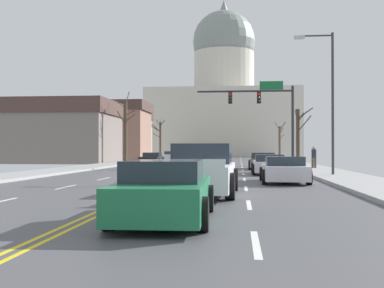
% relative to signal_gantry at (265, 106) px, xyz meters
% --- Properties ---
extents(ground, '(20.00, 180.00, 0.20)m').
position_rel_signal_gantry_xyz_m(ground, '(-5.40, -12.68, -5.02)').
color(ground, '#4C4C51').
extents(signal_gantry, '(7.91, 0.41, 6.90)m').
position_rel_signal_gantry_xyz_m(signal_gantry, '(0.00, 0.00, 0.00)').
color(signal_gantry, '#28282D').
rests_on(signal_gantry, ground).
extents(street_lamp_right, '(2.09, 0.24, 7.55)m').
position_rel_signal_gantry_xyz_m(street_lamp_right, '(2.53, -13.39, -0.43)').
color(street_lamp_right, '#333338').
rests_on(street_lamp_right, ground).
extents(capitol_building, '(30.91, 23.49, 33.92)m').
position_rel_signal_gantry_xyz_m(capitol_building, '(-5.40, 63.71, 6.17)').
color(capitol_building, beige).
rests_on(capitol_building, ground).
extents(sedan_near_00, '(2.18, 4.71, 1.21)m').
position_rel_signal_gantry_xyz_m(sedan_near_00, '(-0.41, -3.67, -4.47)').
color(sedan_near_00, '#6B6056').
rests_on(sedan_near_00, ground).
extents(sedan_near_01, '(2.05, 4.30, 1.16)m').
position_rel_signal_gantry_xyz_m(sedan_near_01, '(-0.39, -10.82, -4.49)').
color(sedan_near_01, silver).
rests_on(sedan_near_01, ground).
extents(sedan_near_02, '(2.05, 4.24, 1.16)m').
position_rel_signal_gantry_xyz_m(sedan_near_02, '(-0.19, -17.90, -4.49)').
color(sedan_near_02, silver).
rests_on(sedan_near_02, ground).
extents(pickup_truck_near_03, '(2.47, 5.35, 1.67)m').
position_rel_signal_gantry_xyz_m(pickup_truck_near_03, '(-3.43, -23.51, -4.30)').
color(pickup_truck_near_03, silver).
rests_on(pickup_truck_near_03, ground).
extents(sedan_near_04, '(2.00, 4.43, 1.26)m').
position_rel_signal_gantry_xyz_m(sedan_near_04, '(-3.70, -29.31, -4.45)').
color(sedan_near_04, '#1E7247').
rests_on(sedan_near_04, ground).
extents(sedan_oncoming_00, '(2.05, 4.23, 1.15)m').
position_rel_signal_gantry_xyz_m(sedan_oncoming_00, '(-10.46, 5.50, -4.50)').
color(sedan_oncoming_00, black).
rests_on(sedan_oncoming_00, ground).
extents(sedan_oncoming_01, '(2.04, 4.67, 1.21)m').
position_rel_signal_gantry_xyz_m(sedan_oncoming_01, '(-10.56, 19.47, -4.46)').
color(sedan_oncoming_01, silver).
rests_on(sedan_oncoming_01, ground).
extents(sedan_oncoming_02, '(2.16, 4.72, 1.18)m').
position_rel_signal_gantry_xyz_m(sedan_oncoming_02, '(-7.29, 29.75, -4.48)').
color(sedan_oncoming_02, black).
rests_on(sedan_oncoming_02, ground).
extents(sedan_oncoming_03, '(2.10, 4.64, 1.16)m').
position_rel_signal_gantry_xyz_m(sedan_oncoming_03, '(-7.05, 39.96, -4.49)').
color(sedan_oncoming_03, '#9EA3A8').
rests_on(sedan_oncoming_03, ground).
extents(flank_building_00, '(10.55, 9.72, 6.62)m').
position_rel_signal_gantry_xyz_m(flank_building_00, '(-20.67, 9.92, -1.68)').
color(flank_building_00, slate).
rests_on(flank_building_00, ground).
extents(flank_building_01, '(12.94, 7.92, 7.86)m').
position_rel_signal_gantry_xyz_m(flank_building_01, '(-20.92, 24.04, -1.07)').
color(flank_building_01, '#8C6656').
rests_on(flank_building_01, ground).
extents(flank_building_02, '(12.53, 6.73, 8.45)m').
position_rel_signal_gantry_xyz_m(flank_building_02, '(-22.23, 33.50, -0.75)').
color(flank_building_02, tan).
rests_on(flank_building_02, ground).
extents(bare_tree_00, '(1.60, 2.08, 5.07)m').
position_rel_signal_gantry_xyz_m(bare_tree_00, '(3.30, 5.36, -2.17)').
color(bare_tree_00, '#423328').
rests_on(bare_tree_00, ground).
extents(bare_tree_01, '(2.45, 2.04, 7.06)m').
position_rel_signal_gantry_xyz_m(bare_tree_01, '(-13.62, 7.87, -1.60)').
color(bare_tree_01, '#4C3D2D').
rests_on(bare_tree_01, ground).
extents(bare_tree_02, '(1.48, 2.30, 4.88)m').
position_rel_signal_gantry_xyz_m(bare_tree_02, '(3.13, 23.26, -2.53)').
color(bare_tree_02, brown).
rests_on(bare_tree_02, ground).
extents(bare_tree_03, '(2.17, 2.25, 5.95)m').
position_rel_signal_gantry_xyz_m(bare_tree_03, '(-14.00, 31.26, -1.92)').
color(bare_tree_03, '#4C3D2D').
rests_on(bare_tree_03, ground).
extents(pedestrian_00, '(0.35, 0.34, 1.55)m').
position_rel_signal_gantry_xyz_m(pedestrian_00, '(3.17, -4.60, -4.04)').
color(pedestrian_00, '#4C4238').
rests_on(pedestrian_00, ground).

